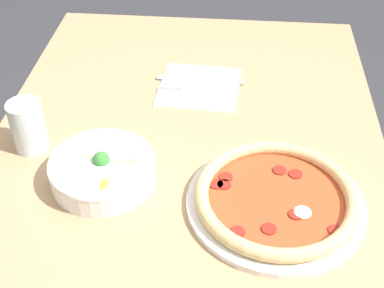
# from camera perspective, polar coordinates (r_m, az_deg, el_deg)

# --- Properties ---
(dining_table) EXTENTS (1.28, 0.82, 0.74)m
(dining_table) POSITION_cam_1_polar(r_m,az_deg,el_deg) (1.13, -0.89, -6.20)
(dining_table) COLOR tan
(dining_table) RESTS_ON ground_plane
(pizza) EXTENTS (0.32, 0.32, 0.04)m
(pizza) POSITION_cam_1_polar(r_m,az_deg,el_deg) (0.98, 8.95, -5.77)
(pizza) COLOR white
(pizza) RESTS_ON dining_table
(bowl) EXTENTS (0.20, 0.20, 0.07)m
(bowl) POSITION_cam_1_polar(r_m,az_deg,el_deg) (1.02, -9.50, -2.63)
(bowl) COLOR white
(bowl) RESTS_ON dining_table
(napkin) EXTENTS (0.20, 0.20, 0.00)m
(napkin) POSITION_cam_1_polar(r_m,az_deg,el_deg) (1.28, 0.78, 6.14)
(napkin) COLOR white
(napkin) RESTS_ON dining_table
(fork) EXTENTS (0.02, 0.19, 0.00)m
(fork) POSITION_cam_1_polar(r_m,az_deg,el_deg) (1.26, 0.78, 5.59)
(fork) COLOR silver
(fork) RESTS_ON napkin
(knife) EXTENTS (0.02, 0.21, 0.01)m
(knife) POSITION_cam_1_polar(r_m,az_deg,el_deg) (1.30, 1.27, 6.81)
(knife) COLOR silver
(knife) RESTS_ON napkin
(glass) EXTENTS (0.07, 0.07, 0.11)m
(glass) POSITION_cam_1_polar(r_m,az_deg,el_deg) (1.12, -17.10, 1.84)
(glass) COLOR silver
(glass) RESTS_ON dining_table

